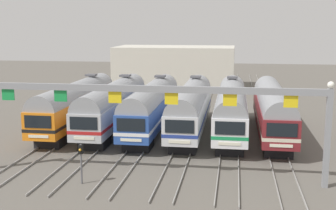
{
  "coord_description": "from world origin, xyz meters",
  "views": [
    {
      "loc": [
        6.09,
        -42.84,
        10.53
      ],
      "look_at": [
        -0.71,
        2.61,
        2.25
      ],
      "focal_mm": 48.35,
      "sensor_mm": 36.0,
      "label": 1
    }
  ],
  "objects_px": {
    "catenary_gantry": "(143,102)",
    "commuter_train_orange": "(76,103)",
    "commuter_train_silver": "(191,106)",
    "commuter_train_maroon": "(273,108)",
    "commuter_train_stainless": "(113,104)",
    "commuter_train_blue": "(152,105)",
    "yard_signal_mast": "(81,156)",
    "commuter_train_white": "(231,107)"
  },
  "relations": [
    {
      "from": "commuter_train_orange",
      "to": "yard_signal_mast",
      "type": "xyz_separation_m",
      "value": [
        5.8,
        -15.22,
        -0.78
      ]
    },
    {
      "from": "commuter_train_white",
      "to": "commuter_train_maroon",
      "type": "relative_size",
      "value": 1.0
    },
    {
      "from": "commuter_train_blue",
      "to": "catenary_gantry",
      "type": "distance_m",
      "value": 13.89
    },
    {
      "from": "catenary_gantry",
      "to": "yard_signal_mast",
      "type": "xyz_separation_m",
      "value": [
        -3.86,
        -1.72,
        -3.42
      ]
    },
    {
      "from": "yard_signal_mast",
      "to": "commuter_train_silver",
      "type": "bearing_deg",
      "value": 69.16
    },
    {
      "from": "commuter_train_blue",
      "to": "commuter_train_maroon",
      "type": "bearing_deg",
      "value": -0.02
    },
    {
      "from": "commuter_train_orange",
      "to": "commuter_train_stainless",
      "type": "xyz_separation_m",
      "value": [
        3.86,
        0.0,
        0.0
      ]
    },
    {
      "from": "commuter_train_stainless",
      "to": "yard_signal_mast",
      "type": "height_order",
      "value": "commuter_train_stainless"
    },
    {
      "from": "commuter_train_maroon",
      "to": "yard_signal_mast",
      "type": "distance_m",
      "value": 20.37
    },
    {
      "from": "commuter_train_blue",
      "to": "commuter_train_maroon",
      "type": "distance_m",
      "value": 11.59
    },
    {
      "from": "commuter_train_white",
      "to": "catenary_gantry",
      "type": "height_order",
      "value": "catenary_gantry"
    },
    {
      "from": "commuter_train_stainless",
      "to": "commuter_train_blue",
      "type": "bearing_deg",
      "value": 0.0
    },
    {
      "from": "catenary_gantry",
      "to": "commuter_train_blue",
      "type": "bearing_deg",
      "value": 98.14
    },
    {
      "from": "commuter_train_orange",
      "to": "commuter_train_stainless",
      "type": "relative_size",
      "value": 1.0
    },
    {
      "from": "commuter_train_stainless",
      "to": "catenary_gantry",
      "type": "xyz_separation_m",
      "value": [
        5.8,
        -13.5,
        2.64
      ]
    },
    {
      "from": "commuter_train_stainless",
      "to": "commuter_train_silver",
      "type": "xyz_separation_m",
      "value": [
        7.73,
        0.0,
        0.0
      ]
    },
    {
      "from": "commuter_train_silver",
      "to": "catenary_gantry",
      "type": "xyz_separation_m",
      "value": [
        -1.93,
        -13.5,
        2.64
      ]
    },
    {
      "from": "commuter_train_silver",
      "to": "commuter_train_maroon",
      "type": "relative_size",
      "value": 1.0
    },
    {
      "from": "commuter_train_white",
      "to": "catenary_gantry",
      "type": "relative_size",
      "value": 0.74
    },
    {
      "from": "commuter_train_stainless",
      "to": "yard_signal_mast",
      "type": "relative_size",
      "value": 6.65
    },
    {
      "from": "commuter_train_stainless",
      "to": "commuter_train_maroon",
      "type": "distance_m",
      "value": 15.45
    },
    {
      "from": "commuter_train_blue",
      "to": "commuter_train_white",
      "type": "height_order",
      "value": "same"
    },
    {
      "from": "commuter_train_blue",
      "to": "yard_signal_mast",
      "type": "height_order",
      "value": "commuter_train_blue"
    },
    {
      "from": "commuter_train_blue",
      "to": "commuter_train_white",
      "type": "relative_size",
      "value": 1.0
    },
    {
      "from": "commuter_train_silver",
      "to": "commuter_train_white",
      "type": "relative_size",
      "value": 1.0
    },
    {
      "from": "commuter_train_orange",
      "to": "commuter_train_maroon",
      "type": "bearing_deg",
      "value": -0.01
    },
    {
      "from": "commuter_train_blue",
      "to": "commuter_train_silver",
      "type": "height_order",
      "value": "same"
    },
    {
      "from": "catenary_gantry",
      "to": "commuter_train_white",
      "type": "bearing_deg",
      "value": 66.77
    },
    {
      "from": "commuter_train_stainless",
      "to": "commuter_train_blue",
      "type": "relative_size",
      "value": 1.0
    },
    {
      "from": "catenary_gantry",
      "to": "commuter_train_orange",
      "type": "bearing_deg",
      "value": 125.58
    },
    {
      "from": "commuter_train_stainless",
      "to": "commuter_train_silver",
      "type": "bearing_deg",
      "value": 0.0
    },
    {
      "from": "commuter_train_blue",
      "to": "yard_signal_mast",
      "type": "distance_m",
      "value": 15.36
    },
    {
      "from": "commuter_train_orange",
      "to": "commuter_train_blue",
      "type": "relative_size",
      "value": 1.0
    },
    {
      "from": "commuter_train_orange",
      "to": "commuter_train_stainless",
      "type": "height_order",
      "value": "same"
    },
    {
      "from": "commuter_train_silver",
      "to": "catenary_gantry",
      "type": "bearing_deg",
      "value": -98.14
    },
    {
      "from": "commuter_train_white",
      "to": "commuter_train_maroon",
      "type": "height_order",
      "value": "commuter_train_white"
    },
    {
      "from": "commuter_train_orange",
      "to": "commuter_train_blue",
      "type": "height_order",
      "value": "same"
    },
    {
      "from": "commuter_train_white",
      "to": "commuter_train_maroon",
      "type": "xyz_separation_m",
      "value": [
        3.86,
        -0.0,
        -0.0
      ]
    },
    {
      "from": "commuter_train_maroon",
      "to": "commuter_train_stainless",
      "type": "bearing_deg",
      "value": 179.98
    },
    {
      "from": "commuter_train_silver",
      "to": "commuter_train_orange",
      "type": "bearing_deg",
      "value": 180.0
    },
    {
      "from": "commuter_train_orange",
      "to": "commuter_train_white",
      "type": "distance_m",
      "value": 15.45
    },
    {
      "from": "commuter_train_orange",
      "to": "commuter_train_blue",
      "type": "bearing_deg",
      "value": 0.0
    }
  ]
}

